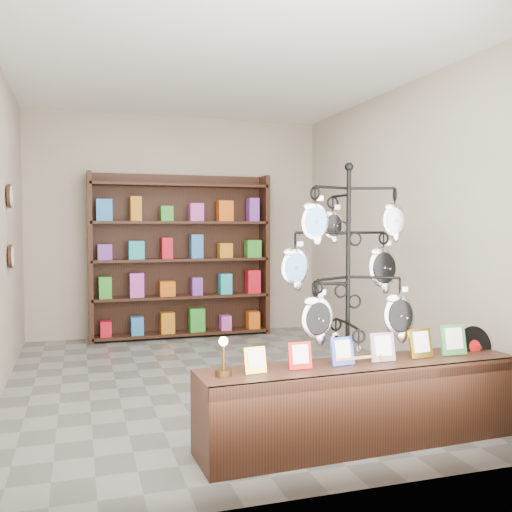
# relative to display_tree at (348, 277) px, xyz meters

# --- Properties ---
(ground) EXTENTS (5.00, 5.00, 0.00)m
(ground) POSITION_rel_display_tree_xyz_m (-0.53, 1.64, -1.13)
(ground) COLOR slate
(ground) RESTS_ON ground
(room_envelope) EXTENTS (5.00, 5.00, 5.00)m
(room_envelope) POSITION_rel_display_tree_xyz_m (-0.53, 1.64, 0.72)
(room_envelope) COLOR #ADA28C
(room_envelope) RESTS_ON ground
(display_tree) EXTENTS (1.00, 0.82, 1.96)m
(display_tree) POSITION_rel_display_tree_xyz_m (0.00, 0.00, 0.00)
(display_tree) COLOR black
(display_tree) RESTS_ON ground
(front_shelf) EXTENTS (2.32, 0.57, 0.81)m
(front_shelf) POSITION_rel_display_tree_xyz_m (-0.01, -0.25, -0.85)
(front_shelf) COLOR black
(front_shelf) RESTS_ON ground
(back_shelving) EXTENTS (2.42, 0.36, 2.20)m
(back_shelving) POSITION_rel_display_tree_xyz_m (-0.53, 3.93, -0.10)
(back_shelving) COLOR black
(back_shelving) RESTS_ON ground
(wall_clocks) EXTENTS (0.03, 0.24, 0.84)m
(wall_clocks) POSITION_rel_display_tree_xyz_m (-2.50, 2.44, 0.37)
(wall_clocks) COLOR black
(wall_clocks) RESTS_ON ground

